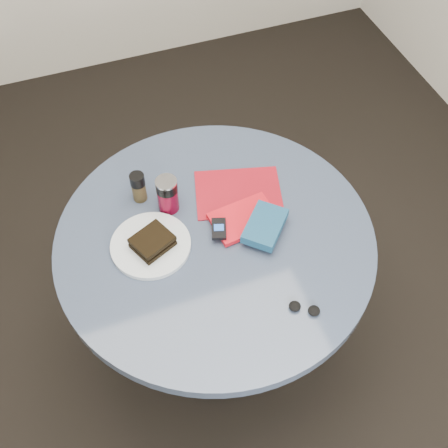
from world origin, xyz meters
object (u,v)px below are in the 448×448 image
object	(u,v)px
table	(216,265)
mp3_player	(219,229)
sandwich	(152,242)
magazine	(238,193)
red_book	(244,219)
headphones	(304,308)
plate	(151,245)
pepper_grinder	(138,187)
novel	(265,226)
soda_can	(168,195)

from	to	relation	value
table	mp3_player	xyz separation A→B (m)	(0.01, 0.00, 0.19)
sandwich	magazine	xyz separation A→B (m)	(0.32, 0.12, -0.03)
magazine	red_book	size ratio (longest dim) A/B	1.39
sandwich	headphones	bearing A→B (deg)	-45.58
headphones	plate	bearing A→B (deg)	134.10
headphones	red_book	bearing A→B (deg)	97.23
mp3_player	pepper_grinder	bearing A→B (deg)	130.39
novel	magazine	bearing A→B (deg)	48.51
sandwich	red_book	bearing A→B (deg)	0.57
magazine	headphones	bearing A→B (deg)	-72.45
soda_can	pepper_grinder	size ratio (longest dim) A/B	1.17
pepper_grinder	magazine	xyz separation A→B (m)	(0.31, -0.09, -0.05)
sandwich	magazine	world-z (taller)	sandwich
pepper_grinder	novel	world-z (taller)	pepper_grinder
soda_can	pepper_grinder	xyz separation A→B (m)	(-0.08, 0.07, -0.01)
red_book	mp3_player	bearing A→B (deg)	-174.49
red_book	sandwich	bearing A→B (deg)	173.68
red_book	mp3_player	size ratio (longest dim) A/B	2.30
pepper_grinder	red_book	world-z (taller)	pepper_grinder
magazine	novel	world-z (taller)	novel
plate	headphones	distance (m)	0.50
mp3_player	sandwich	bearing A→B (deg)	175.21
mp3_player	headphones	world-z (taller)	mp3_player
mp3_player	headphones	distance (m)	0.36
plate	soda_can	size ratio (longest dim) A/B	1.92
pepper_grinder	headphones	bearing A→B (deg)	-59.51
pepper_grinder	mp3_player	size ratio (longest dim) A/B	1.24
table	novel	xyz separation A→B (m)	(0.15, -0.04, 0.20)
mp3_player	headphones	size ratio (longest dim) A/B	0.94
plate	magazine	xyz separation A→B (m)	(0.33, 0.11, -0.01)
sandwich	soda_can	distance (m)	0.17
soda_can	mp3_player	bearing A→B (deg)	-53.51
plate	novel	bearing A→B (deg)	-11.55
plate	magazine	distance (m)	0.35
sandwich	novel	world-z (taller)	sandwich
table	magazine	size ratio (longest dim) A/B	3.58
soda_can	red_book	world-z (taller)	soda_can
magazine	novel	distance (m)	0.18
red_book	headphones	world-z (taller)	red_book
soda_can	mp3_player	size ratio (longest dim) A/B	1.46
plate	table	bearing A→B (deg)	-8.76
novel	headphones	size ratio (longest dim) A/B	1.69
magazine	red_book	xyz separation A→B (m)	(-0.02, -0.12, 0.01)
plate	novel	xyz separation A→B (m)	(0.35, -0.07, 0.03)
table	plate	world-z (taller)	plate
magazine	novel	xyz separation A→B (m)	(0.02, -0.18, 0.03)
plate	sandwich	bearing A→B (deg)	-60.31
soda_can	headphones	xyz separation A→B (m)	(0.25, -0.49, -0.05)
table	soda_can	size ratio (longest dim) A/B	7.81
table	plate	bearing A→B (deg)	171.24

